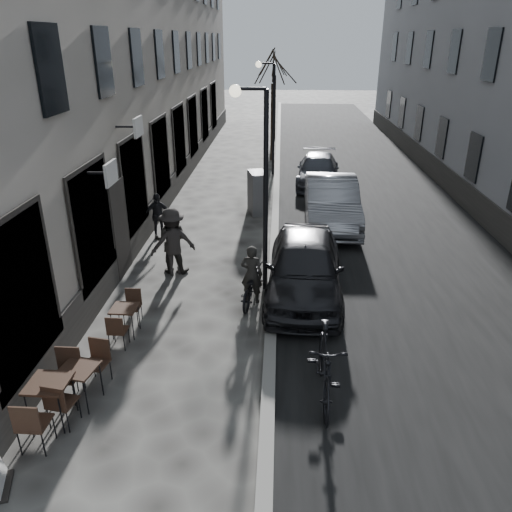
# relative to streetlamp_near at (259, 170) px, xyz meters

# --- Properties ---
(ground) EXTENTS (120.00, 120.00, 0.00)m
(ground) POSITION_rel_streetlamp_near_xyz_m (0.17, -6.00, -3.16)
(ground) COLOR #31302D
(ground) RESTS_ON ground
(road) EXTENTS (7.30, 60.00, 0.00)m
(road) POSITION_rel_streetlamp_near_xyz_m (4.02, 10.00, -3.16)
(road) COLOR black
(road) RESTS_ON ground
(kerb) EXTENTS (0.25, 60.00, 0.12)m
(kerb) POSITION_rel_streetlamp_near_xyz_m (0.37, 10.00, -3.10)
(kerb) COLOR gray
(kerb) RESTS_ON ground
(streetlamp_near) EXTENTS (0.90, 0.28, 5.09)m
(streetlamp_near) POSITION_rel_streetlamp_near_xyz_m (0.00, 0.00, 0.00)
(streetlamp_near) COLOR black
(streetlamp_near) RESTS_ON ground
(streetlamp_far) EXTENTS (0.90, 0.28, 5.09)m
(streetlamp_far) POSITION_rel_streetlamp_near_xyz_m (0.00, 12.00, 0.00)
(streetlamp_far) COLOR black
(streetlamp_far) RESTS_ON ground
(tree_near) EXTENTS (2.40, 2.40, 5.70)m
(tree_near) POSITION_rel_streetlamp_near_xyz_m (0.07, 15.00, 1.50)
(tree_near) COLOR black
(tree_near) RESTS_ON ground
(tree_far) EXTENTS (2.40, 2.40, 5.70)m
(tree_far) POSITION_rel_streetlamp_near_xyz_m (0.07, 21.00, 1.50)
(tree_far) COLOR black
(tree_far) RESTS_ON ground
(bistro_set_a) EXTENTS (0.68, 1.64, 0.97)m
(bistro_set_a) POSITION_rel_streetlamp_near_xyz_m (-3.27, -5.11, -2.66)
(bistro_set_a) COLOR #301F15
(bistro_set_a) RESTS_ON ground
(bistro_set_b) EXTENTS (0.72, 1.56, 0.90)m
(bistro_set_b) POSITION_rel_streetlamp_near_xyz_m (-2.96, -4.63, -2.70)
(bistro_set_b) COLOR #301F15
(bistro_set_b) RESTS_ON ground
(bistro_set_c) EXTENTS (0.56, 1.36, 0.80)m
(bistro_set_c) POSITION_rel_streetlamp_near_xyz_m (-2.82, -2.35, -2.75)
(bistro_set_c) COLOR #301F15
(bistro_set_c) RESTS_ON ground
(utility_cabinet) EXTENTS (0.82, 1.15, 1.56)m
(utility_cabinet) POSITION_rel_streetlamp_near_xyz_m (-0.30, 6.16, -2.38)
(utility_cabinet) COLOR slate
(utility_cabinet) RESTS_ON ground
(bicycle) EXTENTS (0.91, 1.83, 0.92)m
(bicycle) POSITION_rel_streetlamp_near_xyz_m (-0.13, -0.72, -2.70)
(bicycle) COLOR black
(bicycle) RESTS_ON ground
(cyclist_rider) EXTENTS (0.60, 0.45, 1.50)m
(cyclist_rider) POSITION_rel_streetlamp_near_xyz_m (-0.13, -0.72, -2.41)
(cyclist_rider) COLOR black
(cyclist_rider) RESTS_ON ground
(pedestrian_near) EXTENTS (0.93, 0.74, 1.86)m
(pedestrian_near) POSITION_rel_streetlamp_near_xyz_m (-2.44, 0.93, -2.23)
(pedestrian_near) COLOR black
(pedestrian_near) RESTS_ON ground
(pedestrian_mid) EXTENTS (1.40, 1.13, 1.89)m
(pedestrian_mid) POSITION_rel_streetlamp_near_xyz_m (-2.37, 0.80, -2.21)
(pedestrian_mid) COLOR #272422
(pedestrian_mid) RESTS_ON ground
(pedestrian_far) EXTENTS (0.95, 0.64, 1.50)m
(pedestrian_far) POSITION_rel_streetlamp_near_xyz_m (-3.43, 3.48, -2.41)
(pedestrian_far) COLOR black
(pedestrian_far) RESTS_ON ground
(car_near) EXTENTS (2.12, 4.73, 1.58)m
(car_near) POSITION_rel_streetlamp_near_xyz_m (1.17, -0.29, -2.37)
(car_near) COLOR black
(car_near) RESTS_ON ground
(car_mid) EXTENTS (1.81, 5.00, 1.64)m
(car_mid) POSITION_rel_streetlamp_near_xyz_m (2.31, 5.01, -2.34)
(car_mid) COLOR #95969D
(car_mid) RESTS_ON ground
(car_far) EXTENTS (2.18, 4.57, 1.29)m
(car_far) POSITION_rel_streetlamp_near_xyz_m (2.20, 10.21, -2.52)
(car_far) COLOR #393C44
(car_far) RESTS_ON ground
(moped) EXTENTS (0.67, 2.26, 1.35)m
(moped) POSITION_rel_streetlamp_near_xyz_m (1.37, -4.23, -2.49)
(moped) COLOR black
(moped) RESTS_ON ground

